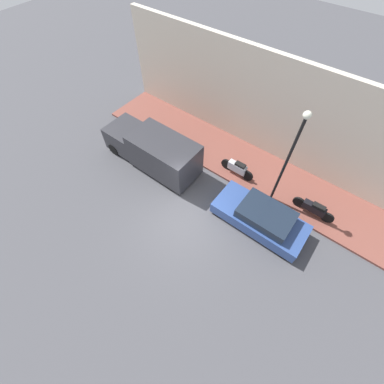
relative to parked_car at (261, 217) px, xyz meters
name	(u,v)px	position (x,y,z in m)	size (l,w,h in m)	color
ground_plane	(184,218)	(-1.86, 2.89, -0.59)	(60.00, 60.00, 0.00)	#47474C
sidewalk	(237,160)	(2.75, 2.89, -0.53)	(3.02, 16.81, 0.12)	brown
building_facade	(261,105)	(4.41, 2.89, 2.05)	(0.30, 16.81, 5.27)	beige
parked_car	(261,217)	(0.00, 0.00, 0.00)	(1.77, 4.18, 1.22)	#2D4784
delivery_van	(152,149)	(-0.10, 6.38, 0.44)	(1.91, 5.38, 2.02)	#2D2D33
scooter_silver	(237,168)	(1.84, 2.36, -0.01)	(0.30, 1.85, 0.85)	#B7B7BF
motorcycle_black	(314,208)	(1.94, -1.69, -0.05)	(0.30, 1.94, 0.74)	black
streetlamp	(291,153)	(1.57, 0.21, 2.66)	(0.30, 0.30, 5.07)	black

